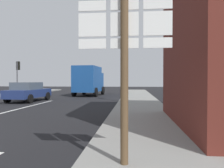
% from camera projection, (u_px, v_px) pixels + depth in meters
% --- Properties ---
extents(ground_plane, '(80.00, 80.00, 0.00)m').
position_uv_depth(ground_plane, '(41.00, 103.00, 15.02)').
color(ground_plane, black).
extents(sidewalk_right, '(2.92, 44.00, 0.14)m').
position_uv_depth(sidewalk_right, '(141.00, 107.00, 12.35)').
color(sidewalk_right, gray).
rests_on(sidewalk_right, ground).
extents(lane_centre_stripe, '(0.16, 12.00, 0.01)m').
position_uv_depth(lane_centre_stripe, '(7.00, 112.00, 11.04)').
color(lane_centre_stripe, silver).
rests_on(lane_centre_stripe, ground).
extents(sedan_far, '(2.16, 4.30, 1.47)m').
position_uv_depth(sedan_far, '(28.00, 92.00, 16.50)').
color(sedan_far, navy).
rests_on(sedan_far, ground).
extents(delivery_truck, '(2.76, 5.13, 3.05)m').
position_uv_depth(delivery_truck, '(89.00, 80.00, 22.72)').
color(delivery_truck, '#19478C').
rests_on(delivery_truck, ground).
extents(route_sign_post, '(1.66, 0.14, 3.20)m').
position_uv_depth(route_sign_post, '(124.00, 59.00, 3.79)').
color(route_sign_post, brown).
rests_on(route_sign_post, ground).
extents(traffic_light_near_right, '(0.30, 0.49, 3.71)m').
position_uv_depth(traffic_light_near_right, '(124.00, 66.00, 16.37)').
color(traffic_light_near_right, '#47474C').
rests_on(traffic_light_near_right, ground).
extents(traffic_light_far_left, '(0.30, 0.49, 3.62)m').
position_uv_depth(traffic_light_far_left, '(18.00, 70.00, 22.65)').
color(traffic_light_far_left, '#47474C').
rests_on(traffic_light_far_left, ground).
extents(traffic_light_far_right, '(0.30, 0.49, 3.38)m').
position_uv_depth(traffic_light_far_right, '(126.00, 72.00, 23.35)').
color(traffic_light_far_right, '#47474C').
rests_on(traffic_light_far_right, ground).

